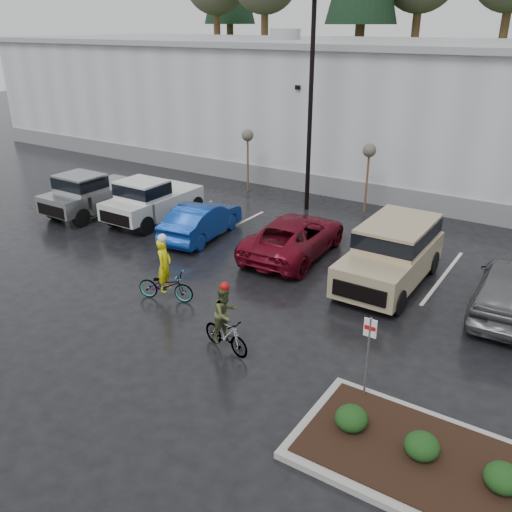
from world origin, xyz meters
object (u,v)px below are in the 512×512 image
Objects in this scene: car_red at (294,236)px; cyclist_olive at (226,326)px; car_grey at (511,288)px; pickup_white at (158,198)px; lamppost at (311,84)px; sapling_mid at (369,154)px; fire_lane_sign at (368,349)px; cyclist_hivis at (165,280)px; car_blue at (202,220)px; suv_tan at (390,256)px; pickup_silver at (97,191)px; sapling_west at (248,139)px.

cyclist_olive reaches higher than car_red.
pickup_white is at bearing -5.48° from car_grey.
lamppost is 1.92× the size of car_grey.
lamppost reaches higher than car_grey.
fire_lane_sign is at bearing -67.51° from sapling_mid.
car_grey reaches higher than car_red.
fire_lane_sign reaches higher than pickup_white.
cyclist_olive is at bearing -129.15° from cyclist_hivis.
fire_lane_sign is 0.50× the size of car_blue.
fire_lane_sign is at bearing -74.40° from suv_tan.
pickup_silver is (-15.74, 6.23, -0.43)m from fire_lane_sign.
suv_tan reaches higher than pickup_white.
suv_tan is (3.89, -0.53, 0.29)m from car_red.
car_red is at bearing -33.77° from cyclist_hivis.
car_red is at bearing 25.41° from cyclist_olive.
sapling_west is 6.15m from pickup_white.
sapling_west reaches higher than fire_lane_sign.
sapling_west reaches higher than car_blue.
pickup_silver is 2.56× the size of cyclist_olive.
cyclist_olive is (-2.20, -6.20, -0.27)m from suv_tan.
suv_tan is (6.08, -5.63, -4.66)m from lamppost.
cyclist_olive is at bearing 44.04° from car_grey.
cyclist_olive is at bearing -38.55° from pickup_white.
fire_lane_sign is at bearing 125.93° from car_red.
pickup_silver is 2.33× the size of cyclist_hivis.
car_blue is 0.86× the size of suv_tan.
cyclist_olive is (8.79, -7.00, -0.22)m from pickup_white.
lamppost is at bearing 35.07° from pickup_silver.
sapling_west reaches higher than suv_tan.
fire_lane_sign is 0.41× the size of car_red.
car_grey is (3.72, 0.11, -0.21)m from suv_tan.
fire_lane_sign reaches higher than cyclist_olive.
suv_tan is 2.51× the size of cyclist_olive.
car_grey is at bearing -2.69° from pickup_white.
sapling_mid is at bearing 0.00° from sapling_west.
pickup_white is (-12.71, 6.98, -0.43)m from fire_lane_sign.
car_red is 6.94m from cyclist_olive.
cyclist_olive is at bearing -83.86° from sapling_mid.
fire_lane_sign is at bearing 69.58° from car_grey.
pickup_silver is at bearing 158.41° from fire_lane_sign.
cyclist_hivis is (4.58, -11.50, -2.03)m from sapling_west.
pickup_white is 7.10m from car_red.
sapling_west is 1.58× the size of cyclist_olive.
pickup_white is at bearing 175.82° from suv_tan.
lamppost reaches higher than fire_lane_sign.
sapling_mid is 1.45× the size of fire_lane_sign.
car_blue is at bearing -108.61° from lamppost.
car_red is 2.38× the size of cyclist_hivis.
suv_tan is 3.73m from car_grey.
car_grey is at bearing -78.84° from cyclist_hivis.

